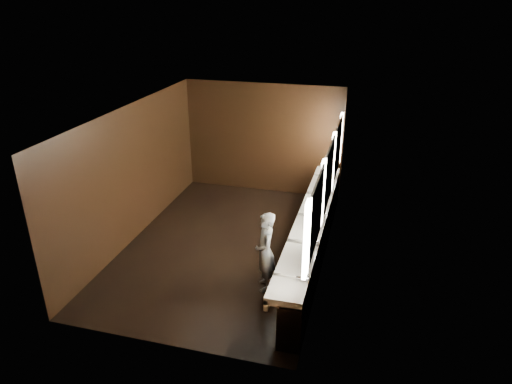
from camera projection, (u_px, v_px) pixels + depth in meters
The scene contains 10 objects.
floor at pixel (227, 245), 9.46m from camera, with size 6.00×6.00×0.00m, color black.
ceiling at pixel (223, 112), 8.32m from camera, with size 4.00×6.00×0.02m, color #2D2D2B.
wall_back at pixel (263, 139), 11.54m from camera, with size 4.00×0.02×2.80m, color black.
wall_front at pixel (156, 265), 6.24m from camera, with size 4.00×0.02×2.80m, color black.
wall_left at pixel (133, 173), 9.36m from camera, with size 0.02×6.00×2.80m, color black.
wall_right at pixel (328, 194), 8.42m from camera, with size 0.02×6.00×2.80m, color black.
sink_counter at pixel (314, 235), 8.83m from camera, with size 0.55×5.40×1.01m.
mirror_band at pixel (328, 176), 8.28m from camera, with size 0.06×5.03×1.15m.
person at pixel (265, 252), 7.83m from camera, with size 0.53×0.35×1.46m, color #90A9D7.
trash_bin at pixel (296, 264), 8.27m from camera, with size 0.39×0.39×0.60m, color black.
Camera 1 is at (2.70, -7.77, 4.84)m, focal length 32.00 mm.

